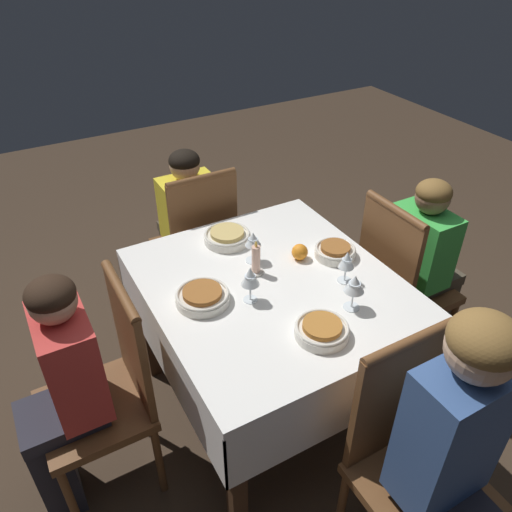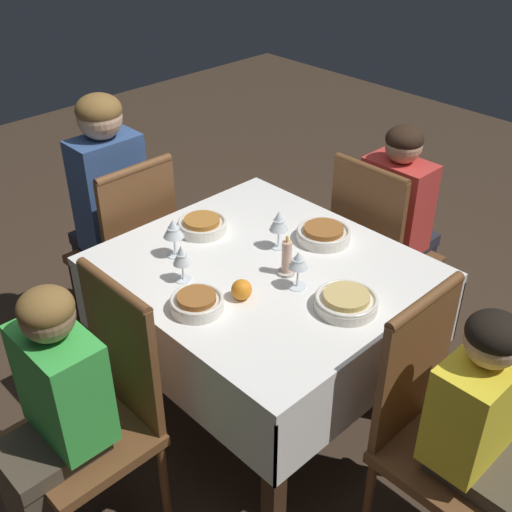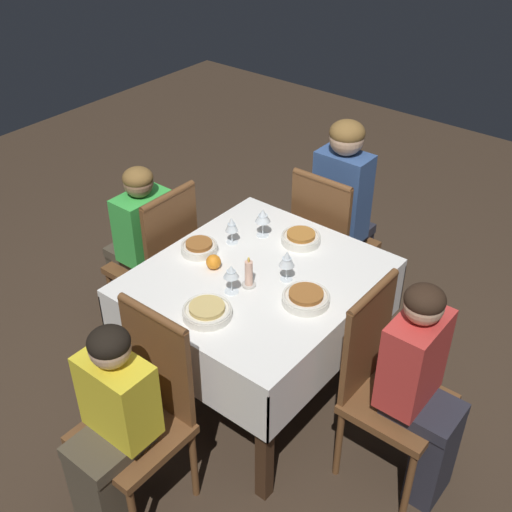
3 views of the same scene
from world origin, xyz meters
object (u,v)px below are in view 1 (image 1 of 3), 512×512
(person_adult_denim, at_px, (457,463))
(wine_glass_north, at_px, (250,277))
(chair_east, at_px, (198,242))
(bowl_north, at_px, (203,296))
(person_child_yellow, at_px, (186,222))
(wine_glass_east, at_px, (253,240))
(person_child_green, at_px, (426,263))
(chair_south, at_px, (399,281))
(bowl_east, at_px, (227,236))
(person_child_red, at_px, (62,392))
(candle_centerpiece, at_px, (256,261))
(bowl_south, at_px, (335,251))
(bowl_west, at_px, (323,329))
(dining_table, at_px, (271,303))
(chair_west, at_px, (410,454))
(wine_glass_west, at_px, (355,285))
(orange_fruit, at_px, (300,252))
(wine_glass_south, at_px, (347,261))
(chair_north, at_px, (110,387))

(person_adult_denim, relative_size, wine_glass_north, 7.69)
(chair_east, bearing_deg, bowl_north, 68.75)
(person_child_yellow, relative_size, bowl_north, 4.78)
(wine_glass_east, relative_size, wine_glass_north, 0.91)
(chair_east, distance_m, person_child_green, 1.21)
(chair_south, bearing_deg, bowl_east, 61.21)
(person_child_red, distance_m, candle_centerpiece, 0.90)
(person_adult_denim, xyz_separation_m, bowl_south, (0.96, -0.25, 0.10))
(bowl_east, relative_size, wine_glass_north, 1.36)
(chair_east, distance_m, wine_glass_north, 0.91)
(wine_glass_east, xyz_separation_m, bowl_north, (-0.15, 0.31, -0.08))
(chair_east, xyz_separation_m, wine_glass_north, (-0.83, 0.12, 0.36))
(chair_south, bearing_deg, bowl_south, 80.39)
(person_adult_denim, bearing_deg, bowl_west, 98.47)
(dining_table, height_order, wine_glass_east, wine_glass_east)
(chair_west, relative_size, wine_glass_north, 6.15)
(person_child_red, xyz_separation_m, bowl_east, (0.37, -0.87, 0.20))
(wine_glass_west, height_order, orange_fruit, wine_glass_west)
(chair_west, distance_m, person_adult_denim, 0.23)
(wine_glass_south, height_order, wine_glass_north, wine_glass_north)
(chair_south, distance_m, orange_fruit, 0.61)
(person_child_yellow, relative_size, candle_centerpiece, 6.44)
(person_child_red, bearing_deg, person_adult_denim, 46.06)
(wine_glass_south, bearing_deg, person_child_yellow, 14.56)
(chair_east, height_order, chair_north, same)
(bowl_east, bearing_deg, bowl_north, 140.87)
(chair_north, bearing_deg, person_child_yellow, 142.89)
(bowl_south, distance_m, wine_glass_north, 0.49)
(chair_west, relative_size, bowl_east, 4.53)
(person_adult_denim, bearing_deg, bowl_south, 75.24)
(wine_glass_east, bearing_deg, person_adult_denim, -175.76)
(chair_west, bearing_deg, wine_glass_south, 74.26)
(person_child_green, distance_m, person_child_red, 1.77)
(chair_west, xyz_separation_m, bowl_west, (0.42, 0.09, 0.27))
(wine_glass_west, distance_m, orange_fruit, 0.38)
(orange_fruit, bearing_deg, candle_centerpiece, 89.40)
(person_child_green, bearing_deg, person_child_red, 88.68)
(candle_centerpiece, bearing_deg, person_child_yellow, -1.01)
(bowl_north, distance_m, wine_glass_north, 0.21)
(chair_east, relative_size, wine_glass_east, 6.73)
(wine_glass_north, bearing_deg, person_adult_denim, -165.86)
(candle_centerpiece, bearing_deg, person_child_green, -97.86)
(person_child_yellow, distance_m, wine_glass_west, 1.29)
(chair_west, relative_size, candle_centerpiece, 6.14)
(bowl_east, xyz_separation_m, bowl_north, (-0.34, 0.28, 0.00))
(person_child_yellow, relative_size, wine_glass_east, 7.06)
(wine_glass_east, height_order, bowl_north, wine_glass_east)
(person_child_green, height_order, person_child_red, person_child_red)
(bowl_east, bearing_deg, dining_table, -176.93)
(chair_east, height_order, bowl_north, chair_east)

